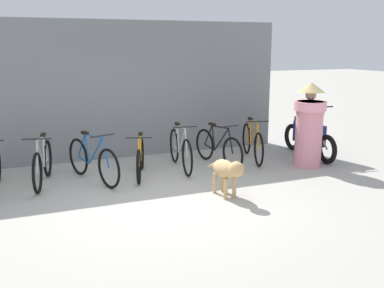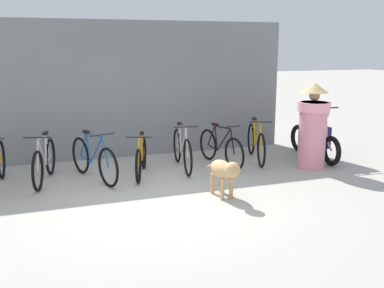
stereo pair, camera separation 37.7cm
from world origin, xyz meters
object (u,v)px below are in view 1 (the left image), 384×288
at_px(motorcycle, 309,136).
at_px(bicycle_3, 140,159).
at_px(bicycle_6, 252,143).
at_px(stray_dog, 227,170).
at_px(person_in_robes, 309,124).
at_px(bicycle_5, 218,148).
at_px(bicycle_2, 93,161).
at_px(bicycle_1, 43,164).
at_px(bicycle_4, 180,150).

bearing_deg(motorcycle, bicycle_3, -85.30).
xyz_separation_m(bicycle_6, stray_dog, (-1.58, -1.94, 0.07)).
bearing_deg(person_in_robes, bicycle_6, -73.71).
relative_size(bicycle_5, motorcycle, 0.84).
relative_size(bicycle_3, stray_dog, 1.47).
bearing_deg(bicycle_2, motorcycle, 72.01).
bearing_deg(bicycle_6, bicycle_1, -71.81).
bearing_deg(bicycle_5, bicycle_4, -99.44).
distance_m(bicycle_2, stray_dog, 2.47).
relative_size(bicycle_2, motorcycle, 0.87).
xyz_separation_m(bicycle_1, bicycle_4, (2.56, 0.03, 0.01)).
distance_m(bicycle_2, bicycle_6, 3.40).
relative_size(bicycle_1, bicycle_6, 0.95).
bearing_deg(motorcycle, bicycle_1, -87.16).
bearing_deg(motorcycle, stray_dog, -55.08).
bearing_deg(bicycle_4, bicycle_6, 100.39).
height_order(bicycle_3, bicycle_4, bicycle_4).
bearing_deg(stray_dog, bicycle_3, -154.75).
height_order(bicycle_3, bicycle_5, bicycle_5).
bearing_deg(stray_dog, bicycle_4, 178.22).
relative_size(stray_dog, person_in_robes, 0.61).
relative_size(bicycle_2, bicycle_4, 0.97).
bearing_deg(bicycle_2, bicycle_5, 75.05).
distance_m(bicycle_4, stray_dog, 1.85).
relative_size(bicycle_3, bicycle_6, 0.88).
distance_m(bicycle_1, bicycle_2, 0.85).
xyz_separation_m(bicycle_4, stray_dog, (0.08, -1.85, 0.07)).
bearing_deg(motorcycle, person_in_robes, -34.16).
xyz_separation_m(bicycle_3, bicycle_4, (0.86, 0.19, 0.05)).
bearing_deg(bicycle_2, bicycle_6, 75.88).
bearing_deg(bicycle_3, bicycle_4, 121.62).
distance_m(bicycle_5, bicycle_6, 0.86).
bearing_deg(bicycle_2, person_in_robes, 62.97).
relative_size(bicycle_2, stray_dog, 1.66).
bearing_deg(bicycle_4, bicycle_5, 96.45).
xyz_separation_m(bicycle_6, motorcycle, (1.28, -0.22, 0.09)).
height_order(bicycle_4, bicycle_6, bicycle_4).
distance_m(bicycle_3, motorcycle, 3.80).
height_order(bicycle_3, person_in_robes, person_in_robes).
height_order(bicycle_5, person_in_robes, person_in_robes).
relative_size(bicycle_3, bicycle_4, 0.86).
xyz_separation_m(bicycle_1, bicycle_3, (1.70, -0.15, -0.03)).
relative_size(bicycle_3, motorcycle, 0.77).
xyz_separation_m(bicycle_1, stray_dog, (2.64, -1.82, 0.08)).
xyz_separation_m(bicycle_3, bicycle_6, (2.52, 0.28, 0.04)).
distance_m(bicycle_5, motorcycle, 2.13).
xyz_separation_m(bicycle_4, person_in_robes, (2.42, -0.79, 0.47)).
xyz_separation_m(motorcycle, stray_dog, (-2.86, -1.72, -0.02)).
xyz_separation_m(bicycle_1, bicycle_5, (3.37, 0.02, -0.01)).
bearing_deg(bicycle_2, bicycle_3, 70.40).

